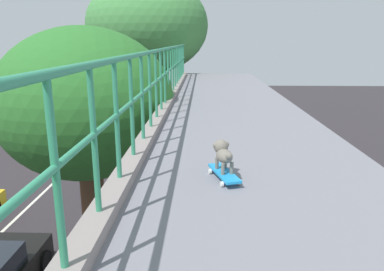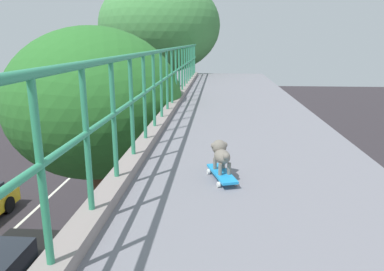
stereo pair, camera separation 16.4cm
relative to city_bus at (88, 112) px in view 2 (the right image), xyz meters
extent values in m
cylinder|color=#349169|center=(8.73, -24.31, 4.48)|extent=(0.04, 0.04, 1.05)
cylinder|color=#349169|center=(8.73, -23.62, 4.48)|extent=(0.04, 0.04, 1.05)
cylinder|color=#349169|center=(8.73, -22.94, 4.48)|extent=(0.04, 0.04, 1.05)
cylinder|color=#349169|center=(8.73, -22.25, 4.48)|extent=(0.04, 0.04, 1.05)
cylinder|color=#349169|center=(8.73, -21.57, 4.48)|extent=(0.04, 0.04, 1.05)
cylinder|color=#349169|center=(8.73, -20.88, 4.48)|extent=(0.04, 0.04, 1.05)
cylinder|color=#349169|center=(8.73, -20.20, 4.48)|extent=(0.04, 0.04, 1.05)
cylinder|color=#349169|center=(8.73, -19.51, 4.48)|extent=(0.04, 0.04, 1.05)
cylinder|color=#349169|center=(8.73, -18.83, 4.48)|extent=(0.04, 0.04, 1.05)
cylinder|color=#349169|center=(8.73, -18.15, 4.48)|extent=(0.04, 0.04, 1.05)
cylinder|color=#349169|center=(8.73, -17.46, 4.48)|extent=(0.04, 0.04, 1.05)
cylinder|color=#349169|center=(8.73, -16.78, 4.48)|extent=(0.04, 0.04, 1.05)
cylinder|color=#349169|center=(8.73, -16.09, 4.48)|extent=(0.04, 0.04, 1.05)
cylinder|color=#349169|center=(8.73, -15.41, 4.48)|extent=(0.04, 0.04, 1.05)
cylinder|color=#349169|center=(8.73, -14.72, 4.48)|extent=(0.04, 0.04, 1.05)
cylinder|color=#349169|center=(8.73, -14.04, 4.48)|extent=(0.04, 0.04, 1.05)
cylinder|color=#349169|center=(8.73, -13.35, 4.48)|extent=(0.04, 0.04, 1.05)
cylinder|color=#349169|center=(8.73, -12.67, 4.48)|extent=(0.04, 0.04, 1.05)
cylinder|color=#349169|center=(8.73, -11.99, 4.48)|extent=(0.04, 0.04, 1.05)
cylinder|color=black|center=(4.48, -16.01, -1.62)|extent=(0.24, 0.69, 0.69)
cylinder|color=black|center=(2.71, -16.01, -1.62)|extent=(0.24, 0.69, 0.69)
cylinder|color=black|center=(0.80, -12.33, -1.61)|extent=(0.21, 0.70, 0.70)
cube|color=beige|center=(0.00, 0.00, -0.08)|extent=(2.58, 10.13, 3.21)
cube|color=black|center=(0.00, 0.00, 0.48)|extent=(2.60, 9.32, 0.70)
cylinder|color=black|center=(1.24, 3.54, -1.48)|extent=(0.28, 0.96, 0.96)
cylinder|color=black|center=(-1.24, 3.54, -1.48)|extent=(0.28, 0.96, 0.96)
cylinder|color=black|center=(1.24, -2.79, -1.48)|extent=(0.28, 0.96, 0.96)
cylinder|color=black|center=(-1.24, -2.79, -1.48)|extent=(0.28, 0.96, 0.96)
cylinder|color=#533724|center=(6.83, -17.96, 0.36)|extent=(0.56, 0.56, 4.64)
ellipsoid|color=#2D712B|center=(6.83, -17.96, 3.78)|extent=(4.00, 4.00, 3.42)
cylinder|color=#503032|center=(7.04, -9.56, 1.19)|extent=(0.39, 0.39, 6.31)
ellipsoid|color=#478D47|center=(7.04, -9.56, 5.79)|extent=(5.26, 5.26, 4.10)
cube|color=#1E93DD|center=(9.70, -22.68, 3.91)|extent=(0.31, 0.57, 0.02)
cylinder|color=white|center=(9.73, -22.49, 3.87)|extent=(0.04, 0.06, 0.05)
cylinder|color=white|center=(9.56, -22.54, 3.87)|extent=(0.04, 0.06, 0.05)
cylinder|color=white|center=(9.83, -22.83, 3.87)|extent=(0.04, 0.06, 0.05)
cylinder|color=white|center=(9.67, -22.88, 3.87)|extent=(0.04, 0.06, 0.05)
cylinder|color=slate|center=(9.71, -22.56, 3.97)|extent=(0.04, 0.04, 0.11)
cylinder|color=slate|center=(9.63, -22.59, 3.97)|extent=(0.04, 0.04, 0.11)
cylinder|color=slate|center=(9.77, -22.73, 3.97)|extent=(0.04, 0.04, 0.11)
cylinder|color=slate|center=(9.68, -22.76, 3.97)|extent=(0.04, 0.04, 0.11)
ellipsoid|color=slate|center=(9.70, -22.66, 4.07)|extent=(0.21, 0.27, 0.13)
sphere|color=slate|center=(9.67, -22.56, 4.14)|extent=(0.15, 0.15, 0.15)
ellipsoid|color=#716F55|center=(9.65, -22.50, 4.13)|extent=(0.07, 0.08, 0.04)
sphere|color=slate|center=(9.72, -22.55, 4.16)|extent=(0.06, 0.06, 0.06)
sphere|color=slate|center=(9.62, -22.58, 4.16)|extent=(0.06, 0.06, 0.06)
sphere|color=slate|center=(9.73, -22.78, 4.11)|extent=(0.07, 0.07, 0.07)
camera|label=1|loc=(9.49, -26.06, 5.16)|focal=34.21mm
camera|label=2|loc=(9.65, -26.05, 5.16)|focal=34.21mm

